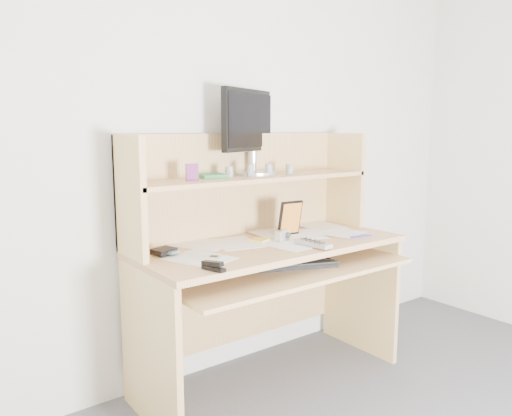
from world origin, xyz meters
TOP-DOWN VIEW (x-y plane):
  - back_wall at (0.00, 1.80)m, footprint 3.60×0.04m
  - desk at (0.00, 1.56)m, footprint 1.40×0.70m
  - paper_clutter at (0.00, 1.48)m, footprint 1.32×0.54m
  - keyboard at (0.04, 1.34)m, footprint 0.43×0.28m
  - tv_remote at (0.11, 1.29)m, footprint 0.08×0.21m
  - flip_phone at (-0.43, 1.36)m, footprint 0.08×0.09m
  - stapler at (-0.51, 1.23)m, footprint 0.06×0.12m
  - wallet at (-0.55, 1.58)m, footprint 0.12×0.10m
  - sticky_note_pad at (-0.02, 1.55)m, footprint 0.11×0.11m
  - digital_camera at (0.07, 1.47)m, footprint 0.09×0.05m
  - game_case at (0.18, 1.54)m, footprint 0.14×0.03m
  - blue_pen at (0.46, 1.28)m, footprint 0.13×0.04m
  - card_box at (-0.38, 1.60)m, footprint 0.06×0.03m
  - shelf_book at (-0.22, 1.70)m, footprint 0.16×0.20m
  - chip_stack_a at (-0.15, 1.63)m, footprint 0.05×0.05m
  - chip_stack_b at (0.07, 1.59)m, footprint 0.04×0.04m
  - chip_stack_c at (0.22, 1.59)m, footprint 0.05×0.05m
  - chip_stack_d at (-0.04, 1.61)m, footprint 0.04×0.04m
  - monitor at (0.06, 1.73)m, footprint 0.49×0.28m

SIDE VIEW (x-z plane):
  - keyboard at x=0.04m, z-range 0.65..0.68m
  - desk at x=0.00m, z-range 0.04..1.34m
  - paper_clutter at x=0.00m, z-range 0.75..0.76m
  - sticky_note_pad at x=-0.02m, z-range 0.75..0.76m
  - blue_pen at x=0.46m, z-range 0.76..0.76m
  - tv_remote at x=0.11m, z-range 0.76..0.78m
  - flip_phone at x=-0.43m, z-range 0.76..0.78m
  - wallet at x=-0.55m, z-range 0.76..0.78m
  - stapler at x=-0.51m, z-range 0.76..0.79m
  - digital_camera at x=0.07m, z-range 0.76..0.81m
  - game_case at x=0.18m, z-range 0.76..0.95m
  - shelf_book at x=-0.22m, z-range 1.08..1.10m
  - chip_stack_c at x=0.22m, z-range 1.08..1.13m
  - chip_stack_a at x=-0.15m, z-range 1.08..1.14m
  - chip_stack_b at x=0.07m, z-range 1.08..1.15m
  - chip_stack_d at x=-0.04m, z-range 1.08..1.15m
  - card_box at x=-0.38m, z-range 1.08..1.16m
  - back_wall at x=0.00m, z-range 0.00..2.50m
  - monitor at x=0.06m, z-range 1.10..1.55m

